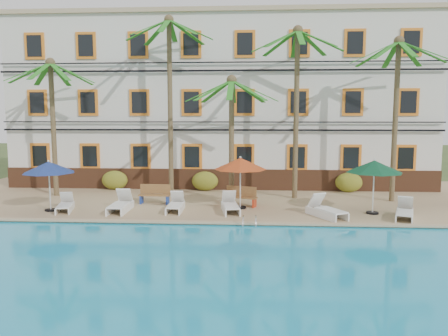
# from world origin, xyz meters

# --- Properties ---
(ground) EXTENTS (100.00, 100.00, 0.00)m
(ground) POSITION_xyz_m (0.00, 0.00, 0.00)
(ground) COLOR #384C23
(ground) RESTS_ON ground
(pool_deck) EXTENTS (30.00, 12.00, 0.25)m
(pool_deck) POSITION_xyz_m (0.00, 5.00, 0.12)
(pool_deck) COLOR tan
(pool_deck) RESTS_ON ground
(swimming_pool) EXTENTS (26.00, 12.00, 0.20)m
(swimming_pool) POSITION_xyz_m (0.00, -7.00, 0.10)
(swimming_pool) COLOR #1A9BC6
(swimming_pool) RESTS_ON ground
(pool_coping) EXTENTS (30.00, 0.35, 0.06)m
(pool_coping) POSITION_xyz_m (0.00, -0.90, 0.28)
(pool_coping) COLOR tan
(pool_coping) RESTS_ON pool_deck
(hotel_building) EXTENTS (25.40, 6.44, 10.22)m
(hotel_building) POSITION_xyz_m (0.00, 9.98, 5.37)
(hotel_building) COLOR silver
(hotel_building) RESTS_ON pool_deck
(palm_a) EXTENTS (4.57, 4.57, 7.23)m
(palm_a) POSITION_xyz_m (-8.53, 4.58, 4.97)
(palm_a) COLOR brown
(palm_a) RESTS_ON pool_deck
(palm_b) EXTENTS (4.57, 4.57, 9.44)m
(palm_b) POSITION_xyz_m (-2.40, 5.20, 6.22)
(palm_b) COLOR brown
(palm_b) RESTS_ON pool_deck
(palm_c) EXTENTS (4.57, 4.57, 6.23)m
(palm_c) POSITION_xyz_m (0.92, 3.71, 4.37)
(palm_c) COLOR brown
(palm_c) RESTS_ON pool_deck
(palm_d) EXTENTS (4.57, 4.57, 8.72)m
(palm_d) POSITION_xyz_m (4.16, 4.61, 5.82)
(palm_d) COLOR brown
(palm_d) RESTS_ON pool_deck
(palm_e) EXTENTS (4.57, 4.57, 8.08)m
(palm_e) POSITION_xyz_m (8.96, 4.18, 5.46)
(palm_e) COLOR brown
(palm_e) RESTS_ON pool_deck
(shrub_left) EXTENTS (1.50, 0.90, 1.10)m
(shrub_left) POSITION_xyz_m (-5.97, 6.60, 0.80)
(shrub_left) COLOR #325D1A
(shrub_left) RESTS_ON pool_deck
(shrub_mid) EXTENTS (1.50, 0.90, 1.10)m
(shrub_mid) POSITION_xyz_m (-0.73, 6.60, 0.80)
(shrub_mid) COLOR #325D1A
(shrub_mid) RESTS_ON pool_deck
(shrub_right) EXTENTS (1.50, 0.90, 1.10)m
(shrub_right) POSITION_xyz_m (7.36, 6.60, 0.80)
(shrub_right) COLOR #325D1A
(shrub_right) RESTS_ON pool_deck
(umbrella_blue) EXTENTS (2.30, 2.30, 2.31)m
(umbrella_blue) POSITION_xyz_m (-7.12, 0.91, 2.21)
(umbrella_blue) COLOR black
(umbrella_blue) RESTS_ON pool_deck
(umbrella_red) EXTENTS (2.42, 2.42, 2.43)m
(umbrella_red) POSITION_xyz_m (1.41, 1.98, 2.32)
(umbrella_red) COLOR black
(umbrella_red) RESTS_ON pool_deck
(umbrella_green) EXTENTS (2.42, 2.42, 2.42)m
(umbrella_green) POSITION_xyz_m (7.22, 1.23, 2.32)
(umbrella_green) COLOR black
(umbrella_green) RESTS_ON pool_deck
(lounger_a) EXTENTS (1.01, 1.79, 0.80)m
(lounger_a) POSITION_xyz_m (-6.46, 0.94, 0.51)
(lounger_a) COLOR white
(lounger_a) RESTS_ON pool_deck
(lounger_b) EXTENTS (0.74, 2.03, 0.96)m
(lounger_b) POSITION_xyz_m (-3.93, 1.01, 0.56)
(lounger_b) COLOR white
(lounger_b) RESTS_ON pool_deck
(lounger_c) EXTENTS (0.68, 1.81, 0.85)m
(lounger_c) POSITION_xyz_m (-1.48, 1.22, 0.53)
(lounger_c) COLOR white
(lounger_c) RESTS_ON pool_deck
(lounger_d) EXTENTS (0.98, 1.99, 0.90)m
(lounger_d) POSITION_xyz_m (0.99, 1.18, 0.54)
(lounger_d) COLOR white
(lounger_d) RESTS_ON pool_deck
(lounger_e) EXTENTS (1.61, 2.12, 0.96)m
(lounger_e) POSITION_xyz_m (5.08, 0.48, 0.56)
(lounger_e) COLOR white
(lounger_e) RESTS_ON pool_deck
(lounger_f) EXTENTS (1.27, 1.98, 0.88)m
(lounger_f) POSITION_xyz_m (8.30, 0.37, 0.54)
(lounger_f) COLOR white
(lounger_f) RESTS_ON pool_deck
(bench_left) EXTENTS (1.52, 0.53, 0.93)m
(bench_left) POSITION_xyz_m (-2.78, 2.84, 0.72)
(bench_left) COLOR olive
(bench_left) RESTS_ON pool_deck
(bench_right) EXTENTS (1.57, 0.93, 0.93)m
(bench_right) POSITION_xyz_m (1.47, 2.53, 0.72)
(bench_right) COLOR olive
(bench_right) RESTS_ON pool_deck
(pool_ladder) EXTENTS (0.54, 0.74, 0.74)m
(pool_ladder) POSITION_xyz_m (1.85, -1.00, 0.25)
(pool_ladder) COLOR silver
(pool_ladder) RESTS_ON ground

